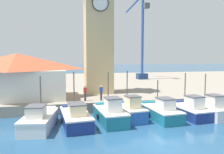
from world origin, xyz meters
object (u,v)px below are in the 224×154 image
(fishing_boat_mid_right, at_px, (189,110))
(fishing_boat_right_inner, at_px, (209,109))
(fishing_boat_left_outer, at_px, (76,117))
(dock_worker_along_quay, at_px, (101,92))
(fishing_boat_mid_left, at_px, (129,111))
(port_crane_near, at_px, (142,47))
(fishing_boat_far_left, at_px, (39,120))
(fishing_boat_left_inner, at_px, (110,114))
(dock_worker_near_tower, at_px, (85,93))
(fishing_boat_center, at_px, (161,111))
(warehouse_left, at_px, (17,75))
(clock_tower, at_px, (98,30))

(fishing_boat_mid_right, relative_size, fishing_boat_right_inner, 1.02)
(fishing_boat_left_outer, bearing_deg, dock_worker_along_quay, 58.18)
(fishing_boat_mid_left, bearing_deg, dock_worker_along_quay, 115.92)
(dock_worker_along_quay, bearing_deg, fishing_boat_right_inner, -26.02)
(port_crane_near, bearing_deg, fishing_boat_right_inner, -95.45)
(fishing_boat_left_outer, height_order, fishing_boat_mid_right, fishing_boat_left_outer)
(port_crane_near, distance_m, dock_worker_along_quay, 24.63)
(fishing_boat_far_left, relative_size, port_crane_near, 0.30)
(fishing_boat_left_outer, relative_size, port_crane_near, 0.31)
(fishing_boat_far_left, relative_size, fishing_boat_left_inner, 1.05)
(fishing_boat_right_inner, height_order, dock_worker_along_quay, fishing_boat_right_inner)
(dock_worker_near_tower, bearing_deg, port_crane_near, 56.04)
(fishing_boat_far_left, relative_size, fishing_boat_right_inner, 1.07)
(fishing_boat_right_inner, bearing_deg, dock_worker_along_quay, 153.98)
(fishing_boat_center, height_order, dock_worker_near_tower, fishing_boat_center)
(fishing_boat_mid_right, xyz_separation_m, port_crane_near, (4.44, 25.13, 7.11))
(fishing_boat_left_outer, distance_m, port_crane_near, 30.43)
(fishing_boat_center, xyz_separation_m, warehouse_left, (-13.78, 7.64, 2.96))
(warehouse_left, relative_size, port_crane_near, 0.63)
(fishing_boat_right_inner, bearing_deg, fishing_boat_left_inner, 179.60)
(fishing_boat_center, relative_size, warehouse_left, 0.47)
(fishing_boat_mid_left, height_order, dock_worker_along_quay, fishing_boat_mid_left)
(fishing_boat_far_left, bearing_deg, dock_worker_along_quay, 40.20)
(fishing_boat_right_inner, bearing_deg, fishing_boat_center, 177.87)
(fishing_boat_left_outer, xyz_separation_m, fishing_boat_left_inner, (2.99, 0.13, 0.09))
(fishing_boat_center, height_order, port_crane_near, port_crane_near)
(warehouse_left, distance_m, dock_worker_near_tower, 8.06)
(fishing_boat_left_inner, bearing_deg, fishing_boat_left_outer, -177.43)
(warehouse_left, xyz_separation_m, dock_worker_along_quay, (8.97, -3.07, -1.75))
(fishing_boat_center, xyz_separation_m, fishing_boat_right_inner, (4.92, -0.18, 0.03))
(fishing_boat_center, bearing_deg, port_crane_near, 73.75)
(clock_tower, relative_size, dock_worker_along_quay, 10.61)
(fishing_boat_far_left, bearing_deg, fishing_boat_left_outer, 3.03)
(fishing_boat_mid_right, bearing_deg, clock_tower, 126.24)
(fishing_boat_far_left, relative_size, fishing_boat_mid_right, 1.05)
(fishing_boat_mid_left, height_order, port_crane_near, port_crane_near)
(dock_worker_near_tower, bearing_deg, fishing_boat_left_inner, -69.70)
(fishing_boat_mid_right, height_order, clock_tower, clock_tower)
(dock_worker_along_quay, bearing_deg, clock_tower, 84.23)
(fishing_boat_left_inner, relative_size, dock_worker_along_quay, 3.05)
(fishing_boat_left_outer, relative_size, fishing_boat_mid_left, 1.22)
(warehouse_left, bearing_deg, fishing_boat_mid_left, -32.98)
(fishing_boat_left_outer, relative_size, fishing_boat_center, 1.05)
(fishing_boat_right_inner, distance_m, clock_tower, 16.04)
(port_crane_near, bearing_deg, dock_worker_along_quay, -120.54)
(fishing_boat_center, xyz_separation_m, port_crane_near, (7.34, 25.17, 7.11))
(fishing_boat_mid_left, bearing_deg, clock_tower, 98.70)
(fishing_boat_left_outer, xyz_separation_m, fishing_boat_center, (7.81, 0.25, 0.00))
(fishing_boat_far_left, distance_m, fishing_boat_left_outer, 2.90)
(clock_tower, xyz_separation_m, dock_worker_near_tower, (-2.26, -5.27, -7.32))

